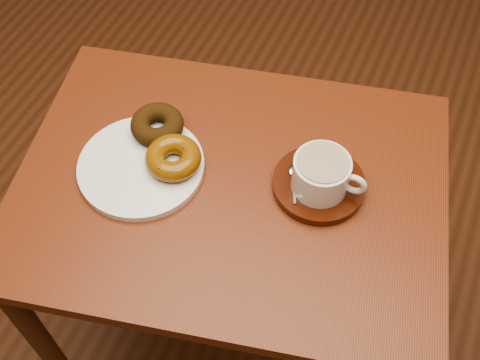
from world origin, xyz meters
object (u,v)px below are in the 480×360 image
at_px(coffee_cup, 322,174).
at_px(cafe_table, 231,217).
at_px(donut_plate, 141,166).
at_px(saucer, 319,184).

bearing_deg(coffee_cup, cafe_table, -163.42).
bearing_deg(cafe_table, coffee_cup, 4.71).
relative_size(cafe_table, donut_plate, 3.80).
height_order(donut_plate, coffee_cup, coffee_cup).
relative_size(donut_plate, saucer, 1.40).
relative_size(cafe_table, saucer, 5.31).
height_order(cafe_table, donut_plate, donut_plate).
bearing_deg(saucer, donut_plate, -163.88).
distance_m(cafe_table, donut_plate, 0.21).
xyz_separation_m(cafe_table, donut_plate, (-0.16, -0.04, 0.12)).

